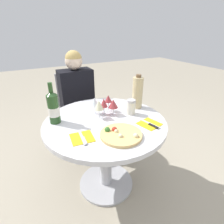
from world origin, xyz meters
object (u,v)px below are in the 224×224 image
Objects in this scene: seated_diner at (80,109)px; pizza_large at (121,134)px; dining_table at (105,136)px; chair_behind_diner at (77,111)px; wine_bottle at (54,108)px; tall_carafe at (138,92)px.

pizza_large is (-0.00, -0.93, 0.19)m from seated_diner.
chair_behind_diner reaches higher than dining_table.
seated_diner reaches higher than chair_behind_diner.
chair_behind_diner is 1.11m from pizza_large.
dining_table is 0.68m from seated_diner.
dining_table is at bearing 89.80° from chair_behind_diner.
pizza_large reaches higher than dining_table.
dining_table is 0.83m from chair_behind_diner.
wine_bottle is at bearing 55.51° from seated_diner.
pizza_large is at bearing -48.64° from wine_bottle.
seated_diner reaches higher than pizza_large.
wine_bottle is at bearing 175.40° from tall_carafe.
seated_diner is 4.00× the size of pizza_large.
seated_diner is 0.95m from pizza_large.
pizza_large is at bearing 89.73° from chair_behind_diner.
tall_carafe is at bearing 13.95° from dining_table.
wine_bottle is (-0.36, -0.53, 0.31)m from seated_diner.
chair_behind_diner is at bearing 89.80° from dining_table.
seated_diner is 3.63× the size of wine_bottle.
seated_diner reaches higher than tall_carafe.
wine_bottle is (-0.36, 0.15, 0.28)m from dining_table.
tall_carafe is (0.37, -0.58, 0.33)m from seated_diner.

